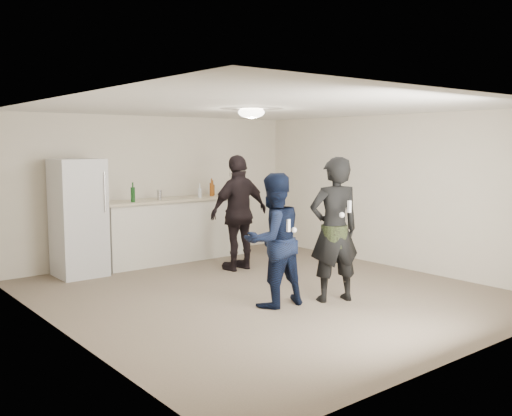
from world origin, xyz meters
TOP-DOWN VIEW (x-y plane):
  - floor at (0.00, 0.00)m, footprint 6.00×6.00m
  - ceiling at (0.00, 0.00)m, footprint 6.00×6.00m
  - wall_back at (0.00, 3.00)m, footprint 6.00×0.00m
  - wall_front at (0.00, -3.00)m, footprint 6.00×0.00m
  - wall_left at (-2.75, 0.00)m, footprint 0.00×6.00m
  - wall_right at (2.75, 0.00)m, footprint 0.00×6.00m
  - counter at (0.18, 2.67)m, footprint 2.60×0.56m
  - counter_top at (0.18, 2.67)m, footprint 2.68×0.64m
  - fridge at (-1.57, 2.60)m, footprint 0.70×0.70m
  - fridge_handle at (-1.29, 2.23)m, footprint 0.02×0.02m
  - ceiling_dome at (0.00, 0.30)m, footprint 0.36×0.36m
  - shaker at (-0.16, 2.59)m, footprint 0.08×0.08m
  - man at (-0.31, -0.53)m, footprint 0.85×0.68m
  - woman at (0.45, -0.85)m, footprint 0.79×0.65m
  - camo_shorts at (0.45, -0.85)m, footprint 0.34×0.34m
  - spectator at (0.61, 1.40)m, footprint 1.10×0.48m
  - remote_man at (-0.31, -0.81)m, footprint 0.04×0.04m
  - nunchuk_man at (-0.19, -0.78)m, footprint 0.07×0.07m
  - remote_woman at (0.45, -1.10)m, footprint 0.04×0.04m
  - nunchuk_woman at (0.35, -1.07)m, footprint 0.07×0.07m
  - bottle_cluster at (0.45, 2.61)m, footprint 1.76×0.26m

SIDE VIEW (x-z plane):
  - floor at x=0.00m, z-range 0.00..0.00m
  - counter at x=0.18m, z-range 0.00..1.05m
  - man at x=-0.31m, z-range 0.00..1.67m
  - camo_shorts at x=0.45m, z-range 0.71..0.99m
  - fridge at x=-1.57m, z-range 0.00..1.80m
  - spectator at x=0.61m, z-range 0.00..1.85m
  - woman at x=0.45m, z-range 0.00..1.86m
  - nunchuk_man at x=-0.19m, z-range 0.95..1.01m
  - remote_man at x=-0.31m, z-range 0.98..1.12m
  - counter_top at x=0.18m, z-range 1.05..1.09m
  - nunchuk_woman at x=0.35m, z-range 1.11..1.18m
  - shaker at x=-0.16m, z-range 1.09..1.26m
  - bottle_cluster at x=0.45m, z-range 1.08..1.32m
  - wall_back at x=0.00m, z-range -1.75..4.25m
  - wall_front at x=0.00m, z-range -1.75..4.25m
  - wall_left at x=-2.75m, z-range -1.75..4.25m
  - wall_right at x=2.75m, z-range -1.75..4.25m
  - remote_woman at x=0.45m, z-range 1.18..1.32m
  - fridge_handle at x=-1.29m, z-range 1.00..1.60m
  - ceiling_dome at x=0.00m, z-range 2.37..2.53m
  - ceiling at x=0.00m, z-range 2.50..2.50m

